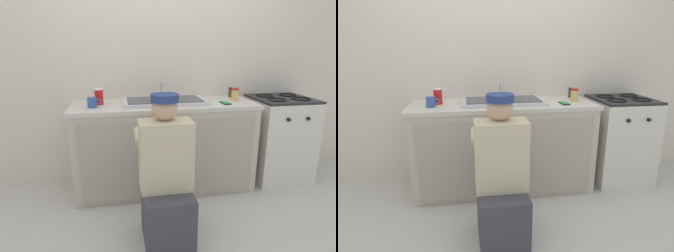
% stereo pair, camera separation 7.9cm
% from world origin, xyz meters
% --- Properties ---
extents(ground_plane, '(12.00, 12.00, 0.00)m').
position_xyz_m(ground_plane, '(0.00, 0.00, 0.00)').
color(ground_plane, beige).
extents(back_wall, '(6.00, 0.10, 2.50)m').
position_xyz_m(back_wall, '(0.00, 0.65, 1.25)').
color(back_wall, beige).
rests_on(back_wall, ground_plane).
extents(counter_cabinet, '(1.75, 0.62, 0.85)m').
position_xyz_m(counter_cabinet, '(0.00, 0.29, 0.43)').
color(counter_cabinet, beige).
rests_on(counter_cabinet, ground_plane).
extents(countertop, '(1.79, 0.62, 0.04)m').
position_xyz_m(countertop, '(0.00, 0.30, 0.87)').
color(countertop, beige).
rests_on(countertop, counter_cabinet).
extents(sink_double_basin, '(0.80, 0.44, 0.19)m').
position_xyz_m(sink_double_basin, '(0.00, 0.30, 0.91)').
color(sink_double_basin, silver).
rests_on(sink_double_basin, countertop).
extents(stove_range, '(0.60, 0.62, 0.91)m').
position_xyz_m(stove_range, '(1.26, 0.30, 0.45)').
color(stove_range, silver).
rests_on(stove_range, ground_plane).
extents(plumber_person, '(0.42, 0.61, 1.10)m').
position_xyz_m(plumber_person, '(-0.12, -0.50, 0.46)').
color(plumber_person, '#3F3F47').
rests_on(plumber_person, ground_plane).
extents(soda_cup_red, '(0.08, 0.08, 0.15)m').
position_xyz_m(soda_cup_red, '(-0.62, 0.34, 0.96)').
color(soda_cup_red, red).
rests_on(soda_cup_red, countertop).
extents(cell_phone, '(0.07, 0.14, 0.01)m').
position_xyz_m(cell_phone, '(0.58, 0.17, 0.89)').
color(cell_phone, black).
rests_on(cell_phone, countertop).
extents(spice_bottle_pepper, '(0.04, 0.04, 0.10)m').
position_xyz_m(spice_bottle_pepper, '(0.76, 0.49, 0.94)').
color(spice_bottle_pepper, '#513823').
rests_on(spice_bottle_pepper, countertop).
extents(condiment_jar, '(0.07, 0.07, 0.13)m').
position_xyz_m(condiment_jar, '(0.72, 0.28, 0.95)').
color(condiment_jar, '#DBB760').
rests_on(condiment_jar, countertop).
extents(coffee_mug, '(0.13, 0.08, 0.09)m').
position_xyz_m(coffee_mug, '(-0.67, 0.21, 0.94)').
color(coffee_mug, '#335699').
rests_on(coffee_mug, countertop).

